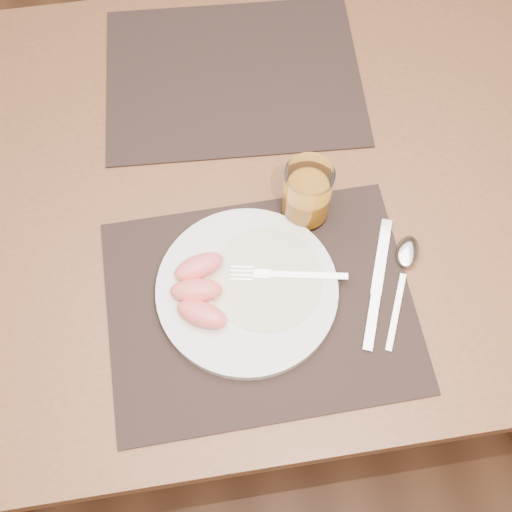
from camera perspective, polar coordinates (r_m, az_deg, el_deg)
The scene contains 11 objects.
ground at distance 1.74m, azimuth -0.21°, elevation -6.71°, with size 5.00×5.00×0.00m, color brown.
table at distance 1.13m, azimuth -0.33°, elevation 4.50°, with size 1.40×0.90×0.75m.
placemat_near at distance 0.95m, azimuth 0.39°, elevation -4.37°, with size 0.45×0.35×0.00m, color black.
placemat_far at distance 1.19m, azimuth -2.03°, elevation 15.70°, with size 0.45×0.35×0.00m, color black.
plate at distance 0.95m, azimuth -0.80°, elevation -3.02°, with size 0.27×0.27×0.02m, color white.
plate_dressing at distance 0.95m, azimuth 0.89°, elevation -2.01°, with size 0.17×0.17×0.00m.
fork at distance 0.95m, azimuth 1.99°, elevation -1.66°, with size 0.17×0.05×0.00m.
knife at distance 0.97m, azimuth 10.60°, elevation -3.33°, with size 0.09×0.21×0.01m.
spoon at distance 1.00m, azimuth 13.21°, elevation -0.37°, with size 0.10×0.18×0.01m.
juice_glass at distance 0.98m, azimuth 4.55°, elevation 5.37°, with size 0.07×0.07×0.11m.
grapefruit_wedges at distance 0.93m, azimuth -5.09°, elevation -3.03°, with size 0.09×0.14×0.03m.
Camera 1 is at (-0.08, -0.56, 1.64)m, focal length 45.00 mm.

